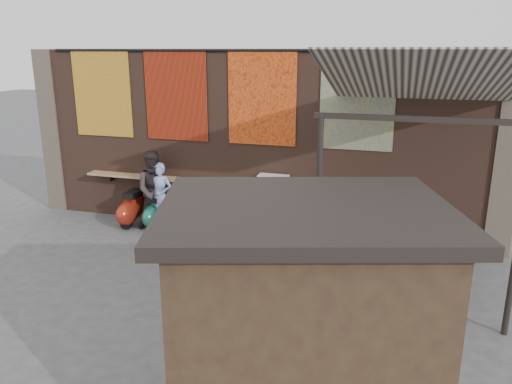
% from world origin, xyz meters
% --- Properties ---
extents(ground, '(70.00, 70.00, 0.00)m').
position_xyz_m(ground, '(0.00, 0.00, 0.00)').
color(ground, '#474749').
rests_on(ground, ground).
extents(brick_wall, '(10.00, 0.40, 4.00)m').
position_xyz_m(brick_wall, '(0.00, 2.70, 2.00)').
color(brick_wall, brown).
rests_on(brick_wall, ground).
extents(pier_left, '(0.50, 0.50, 4.00)m').
position_xyz_m(pier_left, '(-5.20, 2.70, 2.00)').
color(pier_left, '#4C4238').
rests_on(pier_left, ground).
extents(pier_right, '(0.50, 0.50, 4.00)m').
position_xyz_m(pier_right, '(5.20, 2.70, 2.00)').
color(pier_right, '#4C4238').
rests_on(pier_right, ground).
extents(eating_counter, '(8.00, 0.32, 0.05)m').
position_xyz_m(eating_counter, '(0.00, 2.33, 1.10)').
color(eating_counter, '#9E7A51').
rests_on(eating_counter, brick_wall).
extents(shelf_box, '(0.66, 0.30, 0.26)m').
position_xyz_m(shelf_box, '(0.62, 2.30, 1.25)').
color(shelf_box, white).
rests_on(shelf_box, eating_counter).
extents(tapestry_redgold, '(1.50, 0.02, 2.00)m').
position_xyz_m(tapestry_redgold, '(-3.60, 2.48, 3.00)').
color(tapestry_redgold, '#953015').
rests_on(tapestry_redgold, brick_wall).
extents(tapestry_sun, '(1.50, 0.02, 2.00)m').
position_xyz_m(tapestry_sun, '(-1.70, 2.48, 3.00)').
color(tapestry_sun, red).
rests_on(tapestry_sun, brick_wall).
extents(tapestry_orange, '(1.50, 0.02, 2.00)m').
position_xyz_m(tapestry_orange, '(0.30, 2.48, 3.00)').
color(tapestry_orange, orange).
rests_on(tapestry_orange, brick_wall).
extents(tapestry_multi, '(1.50, 0.02, 2.00)m').
position_xyz_m(tapestry_multi, '(2.30, 2.48, 3.00)').
color(tapestry_multi, '#285493').
rests_on(tapestry_multi, brick_wall).
extents(hang_rail, '(9.50, 0.06, 0.06)m').
position_xyz_m(hang_rail, '(0.00, 2.47, 3.98)').
color(hang_rail, black).
rests_on(hang_rail, brick_wall).
extents(scooter_stool_0, '(0.38, 0.85, 0.81)m').
position_xyz_m(scooter_stool_0, '(-2.72, 1.99, 0.40)').
color(scooter_stool_0, maroon).
rests_on(scooter_stool_0, ground).
extents(scooter_stool_1, '(0.35, 0.77, 0.73)m').
position_xyz_m(scooter_stool_1, '(-2.12, 2.04, 0.37)').
color(scooter_stool_1, '#175C49').
rests_on(scooter_stool_1, ground).
extents(scooter_stool_2, '(0.37, 0.83, 0.79)m').
position_xyz_m(scooter_stool_2, '(-1.47, 1.96, 0.39)').
color(scooter_stool_2, '#1A134A').
rests_on(scooter_stool_2, ground).
extents(scooter_stool_3, '(0.38, 0.85, 0.81)m').
position_xyz_m(scooter_stool_3, '(-0.86, 2.03, 0.40)').
color(scooter_stool_3, navy).
rests_on(scooter_stool_3, ground).
extents(scooter_stool_4, '(0.38, 0.84, 0.80)m').
position_xyz_m(scooter_stool_4, '(-0.26, 2.02, 0.40)').
color(scooter_stool_4, navy).
rests_on(scooter_stool_4, ground).
extents(scooter_stool_5, '(0.36, 0.79, 0.76)m').
position_xyz_m(scooter_stool_5, '(0.37, 2.00, 0.38)').
color(scooter_stool_5, '#0D5C0E').
rests_on(scooter_stool_5, ground).
extents(scooter_stool_6, '(0.36, 0.79, 0.75)m').
position_xyz_m(scooter_stool_6, '(0.96, 1.97, 0.38)').
color(scooter_stool_6, black).
rests_on(scooter_stool_6, ground).
extents(scooter_stool_7, '(0.33, 0.72, 0.69)m').
position_xyz_m(scooter_stool_7, '(1.67, 1.98, 0.34)').
color(scooter_stool_7, '#221854').
rests_on(scooter_stool_7, ground).
extents(scooter_stool_8, '(0.33, 0.73, 0.70)m').
position_xyz_m(scooter_stool_8, '(2.22, 1.95, 0.35)').
color(scooter_stool_8, '#B80E24').
rests_on(scooter_stool_8, ground).
extents(diner_left, '(0.56, 0.37, 1.54)m').
position_xyz_m(diner_left, '(-1.96, 2.00, 0.77)').
color(diner_left, '#92A3D4').
rests_on(diner_left, ground).
extents(diner_right, '(1.11, 1.04, 1.81)m').
position_xyz_m(diner_right, '(-2.09, 2.00, 0.91)').
color(diner_right, '#2F2527').
rests_on(diner_right, ground).
extents(shopper_navy, '(0.93, 0.91, 1.57)m').
position_xyz_m(shopper_navy, '(3.26, 0.45, 0.79)').
color(shopper_navy, '#191632').
rests_on(shopper_navy, ground).
extents(shopper_grey, '(1.33, 1.15, 1.78)m').
position_xyz_m(shopper_grey, '(3.20, -0.59, 0.89)').
color(shopper_grey, slate).
rests_on(shopper_grey, ground).
extents(shopper_tan, '(0.86, 0.80, 1.48)m').
position_xyz_m(shopper_tan, '(2.36, -0.10, 0.74)').
color(shopper_tan, '#876B56').
rests_on(shopper_tan, ground).
extents(market_stall, '(2.76, 2.37, 2.54)m').
position_xyz_m(market_stall, '(2.49, -3.58, 1.27)').
color(market_stall, black).
rests_on(market_stall, ground).
extents(stall_roof, '(3.11, 2.71, 0.12)m').
position_xyz_m(stall_roof, '(2.49, -3.58, 2.60)').
color(stall_roof, black).
rests_on(stall_roof, market_stall).
extents(stall_sign, '(1.16, 0.39, 0.50)m').
position_xyz_m(stall_sign, '(2.22, -2.71, 1.84)').
color(stall_sign, gold).
rests_on(stall_sign, market_stall).
extents(stall_shelf, '(1.89, 0.67, 0.06)m').
position_xyz_m(stall_shelf, '(2.22, -2.71, 0.93)').
color(stall_shelf, '#473321').
rests_on(stall_shelf, market_stall).
extents(awning_canvas, '(3.20, 3.28, 0.97)m').
position_xyz_m(awning_canvas, '(3.50, 0.90, 3.55)').
color(awning_canvas, beige).
rests_on(awning_canvas, brick_wall).
extents(awning_ledger, '(3.30, 0.08, 0.12)m').
position_xyz_m(awning_ledger, '(3.50, 2.49, 3.95)').
color(awning_ledger, '#33261C').
rests_on(awning_ledger, brick_wall).
extents(awning_header, '(3.00, 0.08, 0.08)m').
position_xyz_m(awning_header, '(3.50, -0.60, 3.08)').
color(awning_header, black).
rests_on(awning_header, awning_post_left).
extents(awning_post_left, '(0.09, 0.09, 3.10)m').
position_xyz_m(awning_post_left, '(2.10, -0.60, 1.55)').
color(awning_post_left, black).
rests_on(awning_post_left, ground).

